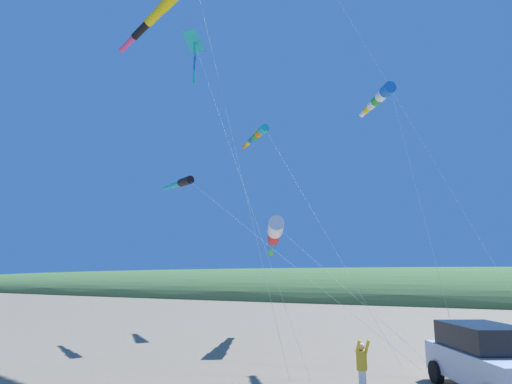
{
  "coord_description": "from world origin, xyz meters",
  "views": [
    {
      "loc": [
        -5.39,
        -6.04,
        3.3
      ],
      "look_at": [
        14.01,
        3.21,
        7.29
      ],
      "focal_mm": 30.6,
      "sensor_mm": 36.0,
      "label": 1
    }
  ],
  "objects_px": {
    "kite_windsock_magenta_far_left": "(379,98)",
    "person_child_green_jacket": "(362,364)",
    "cooler_box": "(476,366)",
    "kite_windsock_purple_drifting": "(257,135)",
    "parked_car": "(489,359)",
    "kite_windsock_black_fish_shape": "(166,5)",
    "kite_delta_green_low_center": "(196,42)",
    "kite_windsock_orange_high_right": "(274,235)",
    "kite_windsock_small_distant": "(181,183)"
  },
  "relations": [
    {
      "from": "person_child_green_jacket",
      "to": "kite_windsock_orange_high_right",
      "type": "xyz_separation_m",
      "value": [
        7.3,
        5.73,
        4.34
      ]
    },
    {
      "from": "kite_windsock_black_fish_shape",
      "to": "cooler_box",
      "type": "bearing_deg",
      "value": -91.45
    },
    {
      "from": "kite_windsock_magenta_far_left",
      "to": "kite_windsock_small_distant",
      "type": "xyz_separation_m",
      "value": [
        0.47,
        10.34,
        -2.66
      ]
    },
    {
      "from": "kite_windsock_magenta_far_left",
      "to": "kite_windsock_small_distant",
      "type": "bearing_deg",
      "value": 87.38
    },
    {
      "from": "kite_delta_green_low_center",
      "to": "kite_windsock_black_fish_shape",
      "type": "height_order",
      "value": "kite_windsock_black_fish_shape"
    },
    {
      "from": "person_child_green_jacket",
      "to": "kite_windsock_black_fish_shape",
      "type": "distance_m",
      "value": 20.93
    },
    {
      "from": "kite_windsock_magenta_far_left",
      "to": "person_child_green_jacket",
      "type": "bearing_deg",
      "value": 179.4
    },
    {
      "from": "kite_windsock_black_fish_shape",
      "to": "kite_windsock_magenta_far_left",
      "type": "distance_m",
      "value": 13.35
    },
    {
      "from": "parked_car",
      "to": "cooler_box",
      "type": "distance_m",
      "value": 3.11
    },
    {
      "from": "kite_windsock_black_fish_shape",
      "to": "kite_windsock_magenta_far_left",
      "type": "bearing_deg",
      "value": -88.09
    },
    {
      "from": "kite_windsock_black_fish_shape",
      "to": "kite_windsock_small_distant",
      "type": "relative_size",
      "value": 1.41
    },
    {
      "from": "parked_car",
      "to": "kite_windsock_magenta_far_left",
      "type": "height_order",
      "value": "kite_windsock_magenta_far_left"
    },
    {
      "from": "cooler_box",
      "to": "kite_windsock_small_distant",
      "type": "bearing_deg",
      "value": 84.8
    },
    {
      "from": "person_child_green_jacket",
      "to": "kite_windsock_magenta_far_left",
      "type": "xyz_separation_m",
      "value": [
        5.15,
        -0.05,
        9.75
      ]
    },
    {
      "from": "parked_car",
      "to": "person_child_green_jacket",
      "type": "distance_m",
      "value": 3.51
    },
    {
      "from": "kite_delta_green_low_center",
      "to": "kite_windsock_purple_drifting",
      "type": "relative_size",
      "value": 1.38
    },
    {
      "from": "person_child_green_jacket",
      "to": "kite_windsock_small_distant",
      "type": "distance_m",
      "value": 13.7
    },
    {
      "from": "cooler_box",
      "to": "kite_windsock_purple_drifting",
      "type": "xyz_separation_m",
      "value": [
        8.05,
        11.99,
        12.14
      ]
    },
    {
      "from": "cooler_box",
      "to": "parked_car",
      "type": "bearing_deg",
      "value": -173.52
    },
    {
      "from": "parked_car",
      "to": "kite_windsock_magenta_far_left",
      "type": "relative_size",
      "value": 0.43
    },
    {
      "from": "cooler_box",
      "to": "kite_delta_green_low_center",
      "type": "relative_size",
      "value": 0.04
    },
    {
      "from": "cooler_box",
      "to": "kite_windsock_small_distant",
      "type": "height_order",
      "value": "kite_windsock_small_distant"
    },
    {
      "from": "kite_windsock_orange_high_right",
      "to": "kite_delta_green_low_center",
      "type": "xyz_separation_m",
      "value": [
        0.3,
        5.22,
        11.9
      ]
    },
    {
      "from": "parked_car",
      "to": "kite_delta_green_low_center",
      "type": "height_order",
      "value": "kite_delta_green_low_center"
    },
    {
      "from": "kite_windsock_orange_high_right",
      "to": "kite_windsock_purple_drifting",
      "type": "relative_size",
      "value": 0.74
    },
    {
      "from": "parked_car",
      "to": "person_child_green_jacket",
      "type": "height_order",
      "value": "parked_car"
    },
    {
      "from": "parked_car",
      "to": "kite_windsock_magenta_far_left",
      "type": "bearing_deg",
      "value": 40.21
    },
    {
      "from": "person_child_green_jacket",
      "to": "kite_windsock_black_fish_shape",
      "type": "height_order",
      "value": "kite_windsock_black_fish_shape"
    },
    {
      "from": "kite_windsock_purple_drifting",
      "to": "kite_windsock_orange_high_right",
      "type": "bearing_deg",
      "value": -146.74
    },
    {
      "from": "cooler_box",
      "to": "kite_windsock_magenta_far_left",
      "type": "height_order",
      "value": "kite_windsock_magenta_far_left"
    },
    {
      "from": "parked_car",
      "to": "person_child_green_jacket",
      "type": "relative_size",
      "value": 3.11
    },
    {
      "from": "kite_delta_green_low_center",
      "to": "kite_windsock_black_fish_shape",
      "type": "distance_m",
      "value": 2.95
    },
    {
      "from": "kite_delta_green_low_center",
      "to": "kite_windsock_small_distant",
      "type": "distance_m",
      "value": 9.39
    },
    {
      "from": "kite_windsock_orange_high_right",
      "to": "kite_windsock_magenta_far_left",
      "type": "bearing_deg",
      "value": -110.39
    },
    {
      "from": "kite_windsock_small_distant",
      "to": "kite_windsock_magenta_far_left",
      "type": "bearing_deg",
      "value": -92.62
    },
    {
      "from": "kite_delta_green_low_center",
      "to": "kite_windsock_magenta_far_left",
      "type": "xyz_separation_m",
      "value": [
        -2.45,
        -11.01,
        -6.5
      ]
    },
    {
      "from": "cooler_box",
      "to": "kite_windsock_magenta_far_left",
      "type": "bearing_deg",
      "value": 75.53
    },
    {
      "from": "kite_windsock_black_fish_shape",
      "to": "kite_windsock_orange_high_right",
      "type": "bearing_deg",
      "value": -64.78
    },
    {
      "from": "person_child_green_jacket",
      "to": "kite_windsock_purple_drifting",
      "type": "xyz_separation_m",
      "value": [
        12.48,
        9.13,
        11.53
      ]
    },
    {
      "from": "parked_car",
      "to": "kite_windsock_orange_high_right",
      "type": "bearing_deg",
      "value": 56.67
    },
    {
      "from": "kite_windsock_black_fish_shape",
      "to": "kite_windsock_magenta_far_left",
      "type": "height_order",
      "value": "kite_windsock_black_fish_shape"
    },
    {
      "from": "person_child_green_jacket",
      "to": "kite_windsock_orange_high_right",
      "type": "bearing_deg",
      "value": 38.14
    },
    {
      "from": "person_child_green_jacket",
      "to": "kite_windsock_small_distant",
      "type": "bearing_deg",
      "value": 61.36
    },
    {
      "from": "kite_windsock_purple_drifting",
      "to": "kite_windsock_small_distant",
      "type": "height_order",
      "value": "kite_windsock_purple_drifting"
    },
    {
      "from": "kite_windsock_purple_drifting",
      "to": "kite_windsock_magenta_far_left",
      "type": "bearing_deg",
      "value": -128.6
    },
    {
      "from": "cooler_box",
      "to": "kite_windsock_black_fish_shape",
      "type": "relative_size",
      "value": 0.03
    },
    {
      "from": "parked_car",
      "to": "kite_windsock_purple_drifting",
      "type": "height_order",
      "value": "kite_windsock_purple_drifting"
    },
    {
      "from": "kite_windsock_purple_drifting",
      "to": "cooler_box",
      "type": "bearing_deg",
      "value": -123.89
    },
    {
      "from": "kite_windsock_black_fish_shape",
      "to": "kite_windsock_small_distant",
      "type": "distance_m",
      "value": 10.08
    },
    {
      "from": "cooler_box",
      "to": "kite_windsock_black_fish_shape",
      "type": "bearing_deg",
      "value": 88.55
    }
  ]
}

